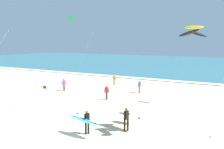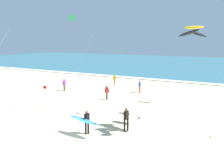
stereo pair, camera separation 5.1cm
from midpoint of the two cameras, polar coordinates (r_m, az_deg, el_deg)
The scene contains 13 objects.
ground_plane at distance 15.16m, azimuth -12.36°, elevation -16.87°, with size 160.00×160.00×0.00m, color beige.
ocean_water at distance 66.70m, azimuth 19.19°, elevation 2.56°, with size 160.00×60.00×0.08m, color #336B7A.
shoreline_foam at distance 37.71m, azimuth 12.99°, elevation -1.40°, with size 160.00×1.58×0.01m, color white.
surfer_lead at distance 15.88m, azimuth -6.86°, elevation -11.43°, with size 2.48×1.02×1.71m.
surfer_trailing at distance 16.60m, azimuth 3.89°, elevation -10.52°, with size 2.11×1.11×1.71m.
kite_diamond_emerald_mid at distance 35.07m, azimuth -10.04°, elevation 13.22°, with size 3.45×2.03×10.39m.
kite_arc_golden_high at distance 16.42m, azimuth 19.84°, elevation 10.19°, with size 4.36×2.82×7.45m.
bystander_yellow_top at distance 33.23m, azimuth 0.51°, elevation -1.23°, with size 0.50×0.22×1.59m.
bystander_red_top at distance 24.92m, azimuth -1.42°, elevation -4.55°, with size 0.48×0.26×1.59m.
bystander_blue_top at distance 28.19m, azimuth 6.92°, elevation -3.06°, with size 0.25×0.49×1.59m.
bystander_purple_top at distance 29.87m, azimuth -12.08°, elevation -2.53°, with size 0.29×0.47×1.59m.
lifeguard_flag at distance 23.50m, azimuth -16.94°, elevation -4.59°, with size 0.45×0.05×2.10m.
beach_ball at distance 20.58m, azimuth -8.48°, elevation -9.42°, with size 0.28×0.28×0.28m, color white.
Camera 1 is at (8.79, -10.52, 6.46)m, focal length 36.15 mm.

